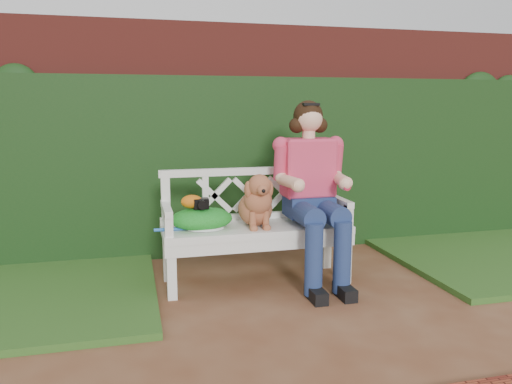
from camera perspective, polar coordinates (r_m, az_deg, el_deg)
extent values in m
plane|color=brown|center=(3.57, 7.74, -13.84)|extent=(60.00, 60.00, 0.00)
cube|color=maroon|center=(5.09, 0.01, 6.13)|extent=(10.00, 0.30, 2.20)
cube|color=#193512|center=(4.90, 0.65, 3.05)|extent=(10.00, 0.18, 1.70)
cube|color=black|center=(3.88, -6.32, -1.30)|extent=(0.12, 0.09, 0.08)
ellipsoid|color=#C35E0E|center=(3.88, -7.36, -1.09)|extent=(0.19, 0.15, 0.11)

